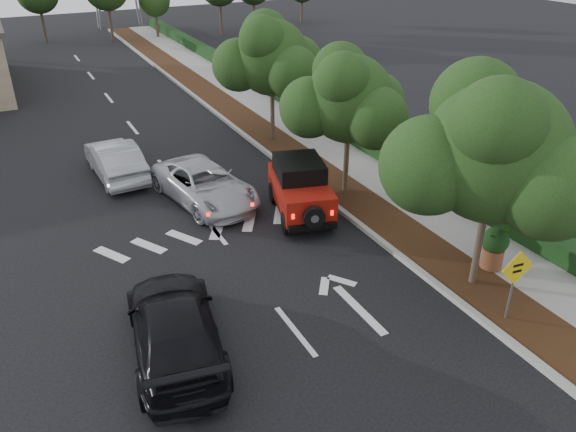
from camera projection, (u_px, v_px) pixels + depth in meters
ground at (295, 331)px, 14.66m from camera, size 120.00×120.00×0.00m
curb at (263, 149)px, 25.90m from camera, size 0.20×70.00×0.15m
planting_strip at (282, 146)px, 26.30m from camera, size 1.80×70.00×0.12m
sidewalk at (317, 140)px, 27.07m from camera, size 2.00×70.00×0.12m
hedge at (342, 129)px, 27.47m from camera, size 0.80×70.00×0.80m
transmission_tower at (121, 28)px, 54.77m from camera, size 7.00×4.00×28.00m
street_tree_near at (471, 284)px, 16.51m from camera, size 3.80×3.80×5.92m
street_tree_mid at (344, 193)px, 22.01m from camera, size 3.20×3.20×5.32m
street_tree_far at (273, 141)px, 27.12m from camera, size 3.40×3.40×5.62m
red_jeep at (300, 187)px, 20.09m from camera, size 2.63×4.11×2.01m
silver_suv_ahead at (205, 184)px, 21.01m from camera, size 3.21×5.44×1.42m
black_suv_oncoming at (175, 328)px, 13.63m from camera, size 2.92×5.44×1.50m
silver_sedan_oncoming at (115, 160)px, 23.02m from camera, size 1.83×4.69×1.52m
speed_hump_sign at (515, 276)px, 14.31m from camera, size 0.99×0.12×2.10m
terracotta_planter at (495, 244)px, 16.73m from camera, size 0.80×0.80×1.40m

